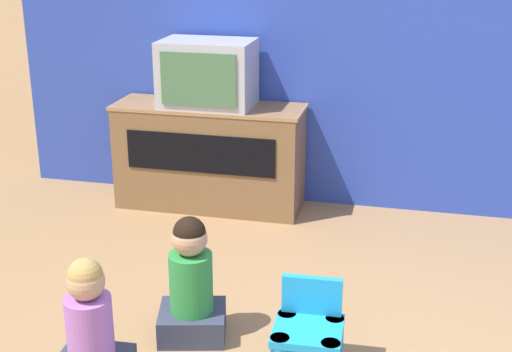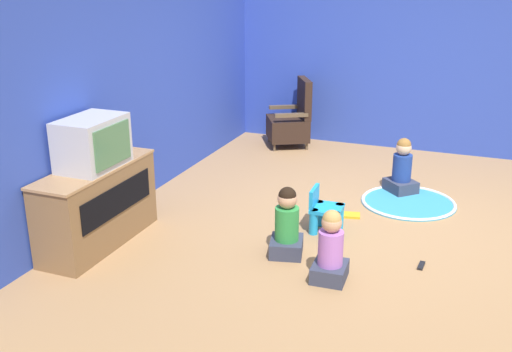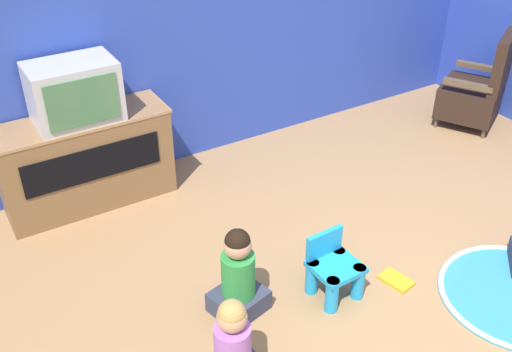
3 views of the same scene
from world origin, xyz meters
The scene contains 9 objects.
ground_plane centered at (0.00, 0.00, 0.00)m, with size 30.00×30.00×0.00m, color #9E754C.
wall_back centered at (-0.11, 2.55, 1.36)m, with size 5.78×0.12×2.72m.
tv_cabinet centered at (-1.48, 2.25, 0.39)m, with size 1.34×0.46×0.75m.
television centered at (-1.48, 2.24, 0.98)m, with size 0.63×0.43×0.45m.
black_armchair centered at (2.24, 1.60, 0.36)m, with size 0.77×0.76×0.96m.
yellow_kid_chair centered at (-0.45, 0.37, 0.19)m, with size 0.32×0.31×0.44m.
child_watching_center centered at (-1.07, 0.55, 0.28)m, with size 0.39×0.36×0.64m.
child_watching_right centered at (-1.37, 0.07, 0.27)m, with size 0.33×0.29×0.62m.
book centered at (-0.01, 0.22, 0.01)m, with size 0.18×0.25×0.02m.
Camera 3 is at (-2.42, -1.91, 2.83)m, focal length 42.00 mm.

